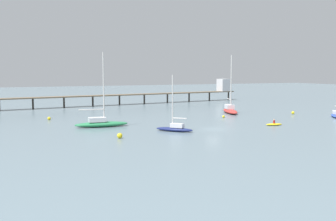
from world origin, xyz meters
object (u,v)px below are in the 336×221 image
sailboat_blue (336,114)px  dinghy_yellow (274,124)px  mooring_buoy_far (120,136)px  mooring_buoy_mid (49,118)px  sailboat_green (101,123)px  pier (157,92)px  mooring_buoy_near (293,113)px  sailboat_navy (175,127)px  sailboat_red (230,110)px  mooring_buoy_inner (224,116)px

sailboat_blue → dinghy_yellow: size_ratio=2.80×
mooring_buoy_far → mooring_buoy_mid: bearing=103.6°
dinghy_yellow → sailboat_green: bearing=159.5°
pier → sailboat_blue: size_ratio=8.98×
dinghy_yellow → sailboat_blue: bearing=13.0°
mooring_buoy_near → mooring_buoy_mid: size_ratio=1.04×
pier → sailboat_green: size_ratio=6.32×
sailboat_navy → mooring_buoy_mid: sailboat_navy is taller
sailboat_red → mooring_buoy_inner: (-6.57, -7.53, -0.55)m
sailboat_red → mooring_buoy_inner: sailboat_red is taller
sailboat_red → mooring_buoy_near: 14.32m
sailboat_green → sailboat_red: sailboat_red is taller
pier → mooring_buoy_inner: 41.36m
pier → dinghy_yellow: bearing=-90.0°
sailboat_red → sailboat_blue: bearing=-45.0°
sailboat_navy → mooring_buoy_far: 10.62m
sailboat_navy → sailboat_blue: 40.61m
sailboat_red → mooring_buoy_near: (11.81, -8.07, -0.49)m
sailboat_green → sailboat_navy: bearing=-46.5°
mooring_buoy_mid → mooring_buoy_far: (6.46, -26.71, 0.07)m
mooring_buoy_near → sailboat_blue: bearing=-61.3°
sailboat_blue → mooring_buoy_far: bearing=-172.5°
mooring_buoy_far → sailboat_blue: bearing=7.5°
sailboat_blue → dinghy_yellow: 21.25m
mooring_buoy_far → dinghy_yellow: bearing=3.6°
sailboat_red → dinghy_yellow: (-4.36, -21.13, -0.64)m
sailboat_green → sailboat_blue: 50.50m
sailboat_navy → dinghy_yellow: bearing=-2.4°
mooring_buoy_mid → mooring_buoy_far: 27.48m
sailboat_red → mooring_buoy_mid: size_ratio=20.37×
dinghy_yellow → pier: bearing=90.0°
pier → sailboat_navy: sailboat_navy is taller
mooring_buoy_far → mooring_buoy_inner: bearing=29.1°
sailboat_green → sailboat_blue: (50.11, -6.25, -0.18)m
sailboat_green → sailboat_navy: 14.07m
mooring_buoy_mid → sailboat_blue: bearing=-19.3°
mooring_buoy_mid → pier: bearing=39.4°
sailboat_green → pier: bearing=56.1°
sailboat_navy → mooring_buoy_mid: (-16.73, 24.01, -0.32)m
mooring_buoy_inner → mooring_buoy_far: size_ratio=0.71×
sailboat_green → dinghy_yellow: sailboat_green is taller
sailboat_red → mooring_buoy_far: sailboat_red is taller
mooring_buoy_inner → mooring_buoy_far: mooring_buoy_far is taller
pier → sailboat_red: sailboat_red is taller
mooring_buoy_near → sailboat_green: bearing=-177.4°
sailboat_green → dinghy_yellow: size_ratio=3.98×
sailboat_blue → mooring_buoy_inner: sailboat_blue is taller
sailboat_red → mooring_buoy_mid: 40.98m
sailboat_green → mooring_buoy_far: sailboat_green is taller
sailboat_navy → mooring_buoy_near: size_ratio=13.39×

